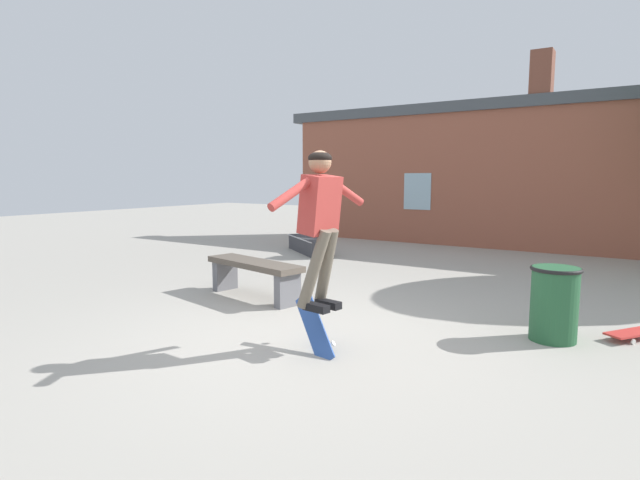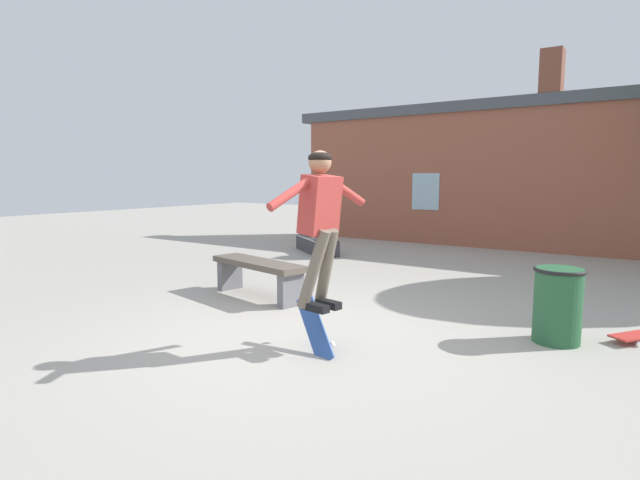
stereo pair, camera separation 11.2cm
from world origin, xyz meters
TOP-DOWN VIEW (x-y plane):
  - ground_plane at (0.00, 0.00)m, footprint 40.00×40.00m
  - building_backdrop at (0.01, 7.91)m, footprint 11.41×0.52m
  - park_bench at (-1.67, 1.13)m, footprint 1.68×0.75m
  - skate_ledge at (-3.36, 4.98)m, footprint 1.57×1.34m
  - trash_bin at (2.07, 1.38)m, footprint 0.49×0.49m
  - skater at (0.26, -0.18)m, footprint 0.38×1.24m
  - skateboard_flipping at (0.18, -0.15)m, footprint 0.65×0.39m

SIDE VIEW (x-z plane):
  - ground_plane at x=0.00m, z-range 0.00..0.00m
  - skate_ledge at x=-3.36m, z-range 0.00..0.33m
  - skateboard_flipping at x=0.18m, z-range -0.09..0.53m
  - park_bench at x=-1.67m, z-range 0.11..0.62m
  - trash_bin at x=2.07m, z-range 0.02..0.78m
  - skater at x=0.26m, z-range 0.57..2.04m
  - building_backdrop at x=0.01m, z-range -0.40..3.95m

